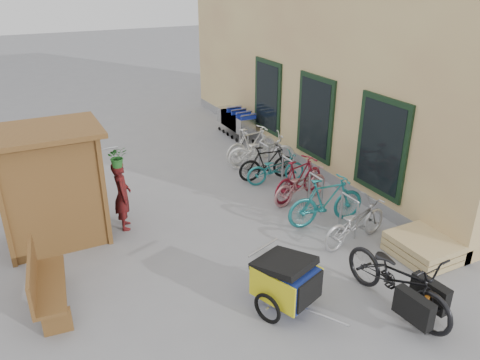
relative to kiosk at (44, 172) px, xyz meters
name	(u,v)px	position (x,y,z in m)	size (l,w,h in m)	color
ground	(252,260)	(3.28, -2.47, -1.55)	(80.00, 80.00, 0.00)	gray
building	(374,30)	(9.77, 2.03, 1.94)	(6.07, 13.00, 7.00)	#DCC77F
kiosk	(44,172)	(0.00, 0.00, 0.00)	(2.49, 1.65, 2.40)	brown
bike_rack	(288,171)	(5.58, -0.07, -1.04)	(0.05, 5.35, 0.86)	#A5A8AD
pallet_stack	(422,248)	(6.28, -3.87, -1.34)	(1.00, 1.20, 0.40)	tan
bench	(43,283)	(-0.41, -2.23, -1.03)	(0.65, 1.67, 1.03)	brown
shopping_carts	(236,120)	(6.28, 4.30, -0.96)	(0.56, 1.90, 1.01)	silver
child_trailer	(286,280)	(3.12, -3.93, -1.00)	(1.11, 1.71, 0.99)	navy
cargo_bike	(399,279)	(4.75, -4.75, -0.99)	(0.92, 2.20, 1.13)	black
person_kiosk	(122,195)	(1.42, -0.09, -0.78)	(0.56, 0.37, 1.54)	maroon
bike_0	(355,222)	(5.47, -2.82, -1.09)	(0.61, 1.74, 0.91)	#A5A5AA
bike_1	(326,201)	(5.40, -1.92, -1.00)	(0.52, 1.83, 1.10)	teal
bike_2	(300,184)	(5.53, -0.73, -1.12)	(0.58, 1.65, 0.87)	#B9787C
bike_3	(299,178)	(5.58, -0.56, -1.04)	(0.48, 1.71, 1.02)	maroon
bike_4	(276,168)	(5.53, 0.43, -1.14)	(0.55, 1.58, 0.83)	teal
bike_5	(267,163)	(5.45, 0.75, -1.08)	(0.44, 1.57, 0.94)	black
bike_6	(262,151)	(5.72, 1.52, -1.05)	(0.66, 1.91, 1.00)	white
bike_7	(252,145)	(5.67, 2.03, -1.02)	(0.50, 1.76, 1.06)	white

